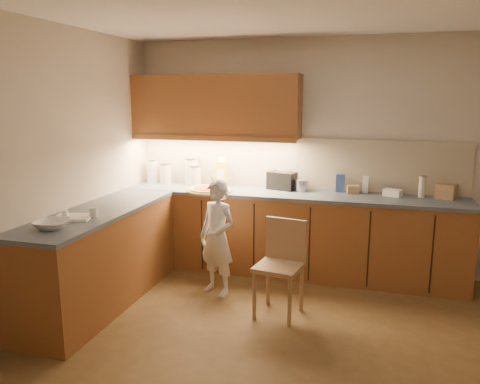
{
  "coord_description": "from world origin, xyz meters",
  "views": [
    {
      "loc": [
        0.5,
        -3.3,
        1.96
      ],
      "look_at": [
        -0.8,
        1.2,
        1.0
      ],
      "focal_mm": 35.0,
      "sensor_mm": 36.0,
      "label": 1
    }
  ],
  "objects": [
    {
      "name": "backsplash",
      "position": [
        -0.38,
        1.99,
        1.21
      ],
      "size": [
        3.75,
        0.02,
        0.58
      ],
      "primitive_type": "cube",
      "color": "#BAAE90",
      "rests_on": "l_counter"
    },
    {
      "name": "canister_c",
      "position": [
        -1.6,
        1.87,
        1.08
      ],
      "size": [
        0.17,
        0.17,
        0.33
      ],
      "rotation": [
        0.0,
        0.0,
        -0.29
      ],
      "color": "silver",
      "rests_on": "l_counter"
    },
    {
      "name": "canister_a",
      "position": [
        -2.1,
        1.84,
        1.07
      ],
      "size": [
        0.15,
        0.15,
        0.29
      ],
      "rotation": [
        0.0,
        0.0,
        -0.36
      ],
      "color": "silver",
      "rests_on": "l_counter"
    },
    {
      "name": "dough_cloth",
      "position": [
        -1.98,
        0.06,
        0.93
      ],
      "size": [
        0.36,
        0.32,
        0.02
      ],
      "primitive_type": "cube",
      "rotation": [
        0.0,
        0.0,
        0.28
      ],
      "color": "white",
      "rests_on": "l_counter"
    },
    {
      "name": "canister_b",
      "position": [
        -1.92,
        1.83,
        1.05
      ],
      "size": [
        0.15,
        0.15,
        0.26
      ],
      "rotation": [
        0.0,
        0.0,
        -0.41
      ],
      "color": "white",
      "rests_on": "l_counter"
    },
    {
      "name": "tall_jar",
      "position": [
        1.0,
        1.83,
        1.04
      ],
      "size": [
        0.08,
        0.08,
        0.23
      ],
      "rotation": [
        0.0,
        0.0,
        -0.17
      ],
      "color": "white",
      "rests_on": "l_counter"
    },
    {
      "name": "child",
      "position": [
        -0.95,
        0.92,
        0.58
      ],
      "size": [
        0.5,
        0.42,
        1.16
      ],
      "primitive_type": "imported",
      "rotation": [
        0.0,
        0.0,
        -0.41
      ],
      "color": "white",
      "rests_on": "ground"
    },
    {
      "name": "room",
      "position": [
        0.0,
        0.0,
        1.68
      ],
      "size": [
        4.54,
        4.5,
        2.62
      ],
      "color": "#543B1C",
      "rests_on": "ground"
    },
    {
      "name": "l_counter",
      "position": [
        -0.92,
        1.25,
        0.46
      ],
      "size": [
        3.77,
        2.62,
        0.92
      ],
      "color": "brown",
      "rests_on": "ground"
    },
    {
      "name": "card_box_b",
      "position": [
        1.23,
        1.84,
        1.0
      ],
      "size": [
        0.24,
        0.22,
        0.15
      ],
      "primitive_type": "cube",
      "rotation": [
        0.0,
        0.0,
        -0.41
      ],
      "color": "#9A7753",
      "rests_on": "l_counter"
    },
    {
      "name": "spice_jar_a",
      "position": [
        -2.05,
        0.06,
        0.96
      ],
      "size": [
        0.06,
        0.06,
        0.07
      ],
      "primitive_type": "cylinder",
      "rotation": [
        0.0,
        0.0,
        -0.25
      ],
      "color": "white",
      "rests_on": "l_counter"
    },
    {
      "name": "blue_box",
      "position": [
        0.16,
        1.89,
        1.02
      ],
      "size": [
        0.11,
        0.08,
        0.2
      ],
      "primitive_type": "cube",
      "rotation": [
        0.0,
        0.0,
        0.12
      ],
      "color": "#314D94",
      "rests_on": "l_counter"
    },
    {
      "name": "pizza_on_board",
      "position": [
        -1.24,
        1.51,
        0.94
      ],
      "size": [
        0.51,
        0.51,
        0.21
      ],
      "rotation": [
        0.0,
        0.0,
        -0.11
      ],
      "color": "tan",
      "rests_on": "l_counter"
    },
    {
      "name": "canister_d",
      "position": [
        -1.55,
        1.84,
        1.04
      ],
      "size": [
        0.15,
        0.15,
        0.24
      ],
      "rotation": [
        0.0,
        0.0,
        -0.21
      ],
      "color": "silver",
      "rests_on": "l_counter"
    },
    {
      "name": "flat_pack",
      "position": [
        0.71,
        1.82,
        0.96
      ],
      "size": [
        0.21,
        0.18,
        0.07
      ],
      "primitive_type": "cube",
      "rotation": [
        0.0,
        0.0,
        -0.39
      ],
      "color": "white",
      "rests_on": "l_counter"
    },
    {
      "name": "mixing_bowl",
      "position": [
        -1.95,
        -0.25,
        0.95
      ],
      "size": [
        0.3,
        0.3,
        0.07
      ],
      "primitive_type": "imported",
      "rotation": [
        0.0,
        0.0,
        0.13
      ],
      "color": "white",
      "rests_on": "l_counter"
    },
    {
      "name": "steel_pot",
      "position": [
        -0.27,
        1.83,
        0.98
      ],
      "size": [
        0.17,
        0.17,
        0.13
      ],
      "color": "#B4B4B9",
      "rests_on": "l_counter"
    },
    {
      "name": "oil_jug",
      "position": [
        -1.22,
        1.87,
        1.08
      ],
      "size": [
        0.12,
        0.1,
        0.34
      ],
      "rotation": [
        0.0,
        0.0,
        -0.14
      ],
      "color": "gold",
      "rests_on": "l_counter"
    },
    {
      "name": "card_box_a",
      "position": [
        0.3,
        1.84,
        0.96
      ],
      "size": [
        0.14,
        0.11,
        0.09
      ],
      "primitive_type": "cube",
      "rotation": [
        0.0,
        0.0,
        0.16
      ],
      "color": "tan",
      "rests_on": "l_counter"
    },
    {
      "name": "white_bottle",
      "position": [
        0.43,
        1.91,
        1.01
      ],
      "size": [
        0.06,
        0.06,
        0.18
      ],
      "primitive_type": "cube",
      "rotation": [
        0.0,
        0.0,
        -0.06
      ],
      "color": "white",
      "rests_on": "l_counter"
    },
    {
      "name": "wooden_chair",
      "position": [
        -0.26,
        0.68,
        0.5
      ],
      "size": [
        0.45,
        0.45,
        0.87
      ],
      "rotation": [
        0.0,
        0.0,
        -0.16
      ],
      "color": "#A68257",
      "rests_on": "ground"
    },
    {
      "name": "upper_cabinets",
      "position": [
        -1.27,
        1.82,
        1.85
      ],
      "size": [
        1.95,
        0.36,
        0.73
      ],
      "color": "brown",
      "rests_on": "ground"
    },
    {
      "name": "toaster",
      "position": [
        -0.49,
        1.85,
        1.02
      ],
      "size": [
        0.35,
        0.26,
        0.2
      ],
      "rotation": [
        0.0,
        0.0,
        -0.28
      ],
      "color": "black",
      "rests_on": "l_counter"
    },
    {
      "name": "spice_jar_b",
      "position": [
        -1.83,
        0.15,
        0.96
      ],
      "size": [
        0.07,
        0.07,
        0.09
      ],
      "primitive_type": "cylinder",
      "rotation": [
        0.0,
        0.0,
        0.03
      ],
      "color": "silver",
      "rests_on": "l_counter"
    }
  ]
}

